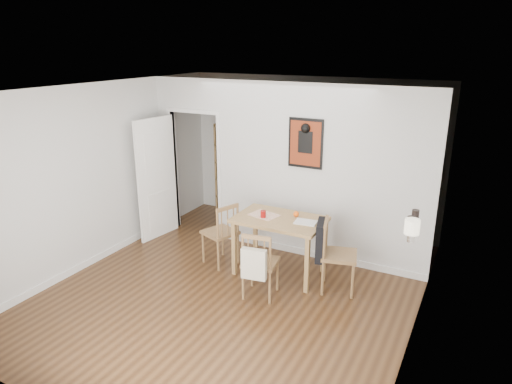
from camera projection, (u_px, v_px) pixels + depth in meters
The scene contains 15 objects.
ground at pixel (236, 287), 6.10m from camera, with size 5.20×5.20×0.00m, color #4F3119.
room_shell at pixel (286, 171), 6.78m from camera, with size 5.20×5.20×5.20m.
dining_table at pixel (280, 225), 6.27m from camera, with size 1.22×0.77×0.83m.
chair_left at pixel (220, 233), 6.65m from camera, with size 0.61×0.61×0.95m.
chair_right at pixel (338, 254), 5.90m from camera, with size 0.65×0.60×0.98m.
chair_front at pixel (260, 263), 5.77m from camera, with size 0.52×0.57×0.91m.
bookshelf at pixel (236, 171), 8.43m from camera, with size 0.73×0.29×1.74m.
fireplace at pixel (412, 274), 5.17m from camera, with size 0.45×1.25×1.16m.
red_glass at pixel (263, 214), 6.25m from camera, with size 0.08×0.08×0.10m, color maroon.
orange_fruit at pixel (296, 214), 6.28m from camera, with size 0.08×0.08×0.08m, color #FF5C0D.
placemat at pixel (264, 215), 6.35m from camera, with size 0.39×0.29×0.00m, color beige.
notebook at pixel (306, 222), 6.08m from camera, with size 0.29×0.21×0.01m, color silver.
mantel_lamp at pixel (412, 228), 4.66m from camera, with size 0.15×0.15×0.24m.
ceramic_jar_a at pixel (411, 222), 5.08m from camera, with size 0.10×0.10×0.12m, color black.
ceramic_jar_b at pixel (415, 214), 5.32m from camera, with size 0.08×0.08×0.10m, color black.
Camera 1 is at (2.72, -4.67, 3.10)m, focal length 32.00 mm.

